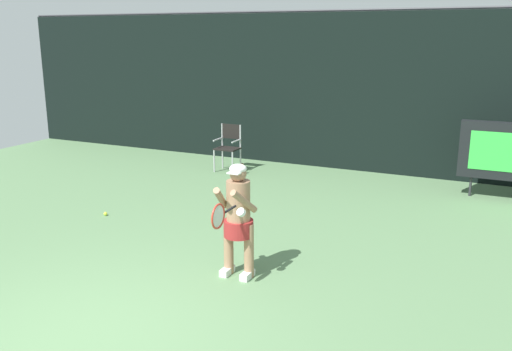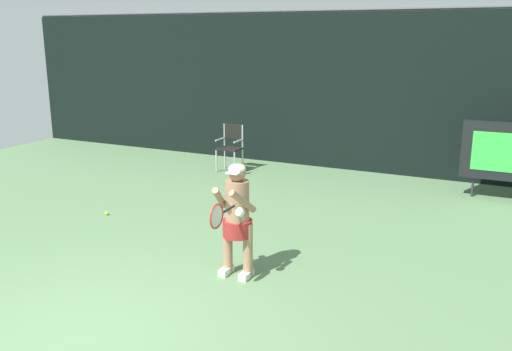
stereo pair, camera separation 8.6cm
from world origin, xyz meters
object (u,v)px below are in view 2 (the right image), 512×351
Objects in this scene: water_bottle at (244,169)px; tennis_player at (237,215)px; umpire_chair at (231,145)px; tennis_ball_loose at (107,213)px; tennis_racket at (218,216)px.

tennis_player reaches higher than water_bottle.
umpire_chair is 3.93m from tennis_ball_loose.
tennis_ball_loose is (-3.24, 1.19, -0.80)m from tennis_player.
tennis_player is at bearing -63.89° from water_bottle.
umpire_chair is at bearing 83.86° from tennis_ball_loose.
tennis_player is 0.62m from tennis_racket.
tennis_player is at bearing -60.77° from umpire_chair.
umpire_chair is at bearing 104.48° from tennis_racket.
water_bottle reaches higher than tennis_ball_loose.
umpire_chair is 0.71× the size of tennis_player.
tennis_racket is at bearing -62.97° from umpire_chair.
tennis_player is 3.55m from tennis_ball_loose.
water_bottle is 0.44× the size of tennis_racket.
umpire_chair is 4.08× the size of water_bottle.
water_bottle is 6.05m from tennis_racket.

